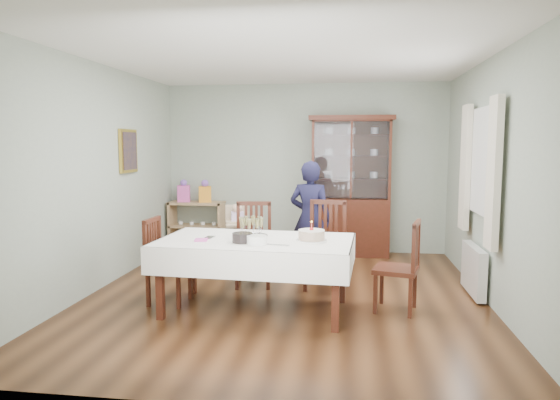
% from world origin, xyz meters
% --- Properties ---
extents(floor, '(5.00, 5.00, 0.00)m').
position_xyz_m(floor, '(0.00, 0.00, 0.00)').
color(floor, '#593319').
rests_on(floor, ground).
extents(room_shell, '(5.00, 5.00, 5.00)m').
position_xyz_m(room_shell, '(0.00, 0.53, 1.70)').
color(room_shell, '#9EAA99').
rests_on(room_shell, floor).
extents(dining_table, '(2.06, 1.26, 0.76)m').
position_xyz_m(dining_table, '(-0.23, -0.56, 0.38)').
color(dining_table, '#471A11').
rests_on(dining_table, floor).
extents(china_cabinet, '(1.30, 0.48, 2.18)m').
position_xyz_m(china_cabinet, '(0.75, 2.26, 1.12)').
color(china_cabinet, '#471A11').
rests_on(china_cabinet, floor).
extents(sideboard, '(0.90, 0.38, 0.80)m').
position_xyz_m(sideboard, '(-1.75, 2.28, 0.40)').
color(sideboard, tan).
rests_on(sideboard, floor).
extents(picture_frame, '(0.04, 0.48, 0.58)m').
position_xyz_m(picture_frame, '(-2.22, 0.80, 1.65)').
color(picture_frame, gold).
rests_on(picture_frame, room_shell).
extents(window, '(0.04, 1.02, 1.22)m').
position_xyz_m(window, '(2.22, 0.30, 1.55)').
color(window, white).
rests_on(window, room_shell).
extents(curtain_left, '(0.07, 0.30, 1.55)m').
position_xyz_m(curtain_left, '(2.16, -0.32, 1.45)').
color(curtain_left, silver).
rests_on(curtain_left, room_shell).
extents(curtain_right, '(0.07, 0.30, 1.55)m').
position_xyz_m(curtain_right, '(2.16, 0.92, 1.45)').
color(curtain_right, silver).
rests_on(curtain_right, room_shell).
extents(radiator, '(0.10, 0.80, 0.55)m').
position_xyz_m(radiator, '(2.16, 0.30, 0.30)').
color(radiator, white).
rests_on(radiator, floor).
extents(chair_far_left, '(0.52, 0.52, 1.02)m').
position_xyz_m(chair_far_left, '(-0.44, 0.38, 0.30)').
color(chair_far_left, '#471A11').
rests_on(chair_far_left, floor).
extents(chair_far_right, '(0.53, 0.53, 1.05)m').
position_xyz_m(chair_far_right, '(0.44, 0.37, 0.31)').
color(chair_far_right, '#471A11').
rests_on(chair_far_right, floor).
extents(chair_end_left, '(0.44, 0.44, 0.94)m').
position_xyz_m(chair_end_left, '(-1.24, -0.44, 0.28)').
color(chair_end_left, '#471A11').
rests_on(chair_end_left, floor).
extents(chair_end_right, '(0.52, 0.52, 0.96)m').
position_xyz_m(chair_end_right, '(1.24, -0.37, 0.28)').
color(chair_end_right, '#471A11').
rests_on(chair_end_right, floor).
extents(woman, '(0.62, 0.47, 1.53)m').
position_xyz_m(woman, '(0.22, 0.93, 0.76)').
color(woman, black).
rests_on(woman, floor).
extents(high_chair, '(0.53, 0.53, 0.95)m').
position_xyz_m(high_chair, '(-0.76, 0.94, 0.37)').
color(high_chair, black).
rests_on(high_chair, floor).
extents(champagne_tray, '(0.35, 0.35, 0.21)m').
position_xyz_m(champagne_tray, '(-0.30, -0.45, 0.83)').
color(champagne_tray, silver).
rests_on(champagne_tray, dining_table).
extents(birthday_cake, '(0.31, 0.31, 0.21)m').
position_xyz_m(birthday_cake, '(0.35, -0.59, 0.82)').
color(birthday_cake, white).
rests_on(birthday_cake, dining_table).
extents(plate_stack_dark, '(0.26, 0.26, 0.10)m').
position_xyz_m(plate_stack_dark, '(-0.34, -0.74, 0.81)').
color(plate_stack_dark, black).
rests_on(plate_stack_dark, dining_table).
extents(plate_stack_white, '(0.25, 0.25, 0.09)m').
position_xyz_m(plate_stack_white, '(-0.17, -0.81, 0.80)').
color(plate_stack_white, white).
rests_on(plate_stack_white, dining_table).
extents(napkin_stack, '(0.14, 0.14, 0.02)m').
position_xyz_m(napkin_stack, '(-0.77, -0.71, 0.77)').
color(napkin_stack, '#E052B2').
rests_on(napkin_stack, dining_table).
extents(cutlery, '(0.12, 0.17, 0.01)m').
position_xyz_m(cutlery, '(-0.77, -0.55, 0.77)').
color(cutlery, silver).
rests_on(cutlery, dining_table).
extents(cake_knife, '(0.26, 0.07, 0.01)m').
position_xyz_m(cake_knife, '(0.02, -0.83, 0.77)').
color(cake_knife, silver).
rests_on(cake_knife, dining_table).
extents(gift_bag_pink, '(0.22, 0.17, 0.37)m').
position_xyz_m(gift_bag_pink, '(-1.96, 2.26, 0.96)').
color(gift_bag_pink, '#E052B2').
rests_on(gift_bag_pink, sideboard).
extents(gift_bag_orange, '(0.23, 0.19, 0.37)m').
position_xyz_m(gift_bag_orange, '(-1.60, 2.26, 0.96)').
color(gift_bag_orange, orange).
rests_on(gift_bag_orange, sideboard).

